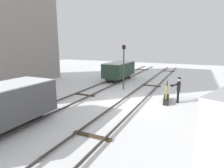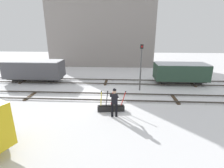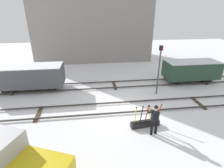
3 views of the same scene
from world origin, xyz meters
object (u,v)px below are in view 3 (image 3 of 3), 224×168
switch_lever_frame (145,123)px  signal_post (159,66)px  rail_worker (155,118)px  freight_car_mid_siding (29,76)px  freight_car_far_end (191,70)px

switch_lever_frame → signal_post: bearing=55.1°
rail_worker → freight_car_mid_siding: size_ratio=0.32×
switch_lever_frame → freight_car_mid_siding: 10.70m
signal_post → freight_car_mid_siding: size_ratio=0.70×
rail_worker → freight_car_far_end: freight_car_far_end is taller
signal_post → freight_car_far_end: size_ratio=0.80×
switch_lever_frame → freight_car_mid_siding: bearing=136.4°
switch_lever_frame → rail_worker: size_ratio=1.03×
signal_post → freight_car_mid_siding: bearing=168.5°
switch_lever_frame → freight_car_far_end: size_ratio=0.38×
switch_lever_frame → signal_post: size_ratio=0.47×
rail_worker → signal_post: size_ratio=0.46×
switch_lever_frame → signal_post: 5.35m
switch_lever_frame → freight_car_mid_siding: freight_car_mid_siding is taller
switch_lever_frame → freight_car_mid_siding: size_ratio=0.33×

